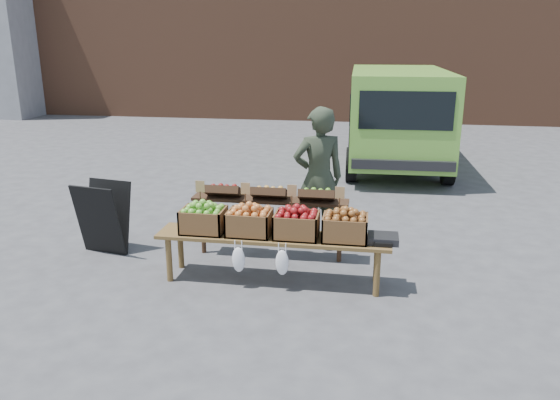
% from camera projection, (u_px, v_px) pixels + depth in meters
% --- Properties ---
extents(ground, '(80.00, 80.00, 0.00)m').
position_uv_depth(ground, '(194.00, 279.00, 6.50)').
color(ground, '#47474A').
extents(delivery_van, '(2.28, 4.75, 2.10)m').
position_uv_depth(delivery_van, '(397.00, 119.00, 11.89)').
color(delivery_van, '#6AAC3A').
rests_on(delivery_van, ground).
extents(vendor, '(0.82, 0.69, 1.92)m').
position_uv_depth(vendor, '(318.00, 178.00, 7.28)').
color(vendor, '#2C3526').
rests_on(vendor, ground).
extents(chalkboard_sign, '(0.69, 0.46, 0.97)m').
position_uv_depth(chalkboard_sign, '(103.00, 218.00, 7.18)').
color(chalkboard_sign, black).
rests_on(chalkboard_sign, ground).
extents(back_table, '(2.10, 0.44, 1.04)m').
position_uv_depth(back_table, '(270.00, 219.00, 7.01)').
color(back_table, '#301F12').
rests_on(back_table, ground).
extents(display_bench, '(2.70, 0.56, 0.57)m').
position_uv_depth(display_bench, '(273.00, 258.00, 6.37)').
color(display_bench, brown).
rests_on(display_bench, ground).
extents(crate_golden_apples, '(0.50, 0.40, 0.28)m').
position_uv_depth(crate_golden_apples, '(204.00, 220.00, 6.38)').
color(crate_golden_apples, green).
rests_on(crate_golden_apples, display_bench).
extents(crate_russet_pears, '(0.50, 0.40, 0.28)m').
position_uv_depth(crate_russet_pears, '(249.00, 223.00, 6.29)').
color(crate_russet_pears, '#AD8220').
rests_on(crate_russet_pears, display_bench).
extents(crate_red_apples, '(0.50, 0.40, 0.28)m').
position_uv_depth(crate_red_apples, '(297.00, 225.00, 6.21)').
color(crate_red_apples, maroon).
rests_on(crate_red_apples, display_bench).
extents(crate_green_apples, '(0.50, 0.40, 0.28)m').
position_uv_depth(crate_green_apples, '(345.00, 228.00, 6.12)').
color(crate_green_apples, brown).
rests_on(crate_green_apples, display_bench).
extents(weighing_scale, '(0.34, 0.30, 0.08)m').
position_uv_depth(weighing_scale, '(383.00, 238.00, 6.08)').
color(weighing_scale, black).
rests_on(weighing_scale, display_bench).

